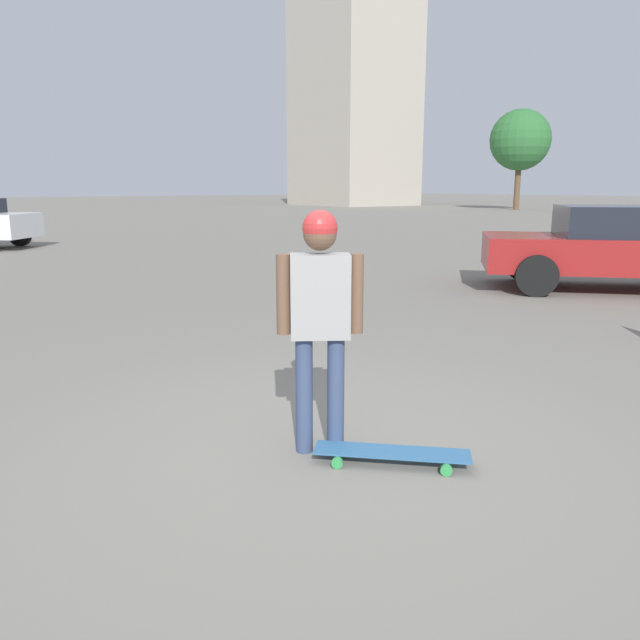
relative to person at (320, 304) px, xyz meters
The scene contains 6 objects.
ground_plane 1.01m from the person, ahead, with size 220.00×220.00×0.00m, color gray.
person is the anchor object (origin of this frame).
skateboard 1.07m from the person, 58.81° to the right, with size 0.87×0.85×0.09m.
car_parked_near 8.33m from the person, 18.34° to the left, with size 4.15×4.22×1.43m.
building_block_distant 57.26m from the person, 51.61° to the left, with size 8.44×9.88×20.04m.
tree_distant 46.98m from the person, 36.10° to the left, with size 4.49×4.49×7.38m.
Camera 1 is at (-2.27, -3.22, 1.75)m, focal length 35.00 mm.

